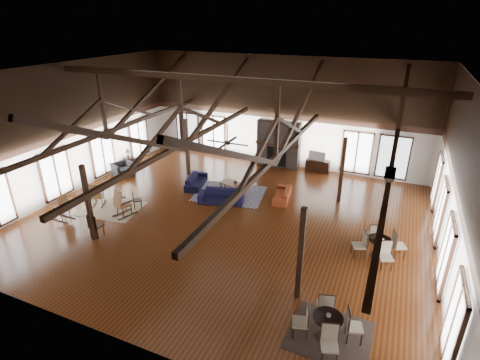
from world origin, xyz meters
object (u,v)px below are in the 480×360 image
at_px(sofa_navy_left, 196,181).
at_px(cafe_table_far, 379,244).
at_px(sofa_navy_front, 221,196).
at_px(coffee_table, 233,184).
at_px(sofa_orange, 282,194).
at_px(armchair, 123,169).
at_px(cafe_table_near, 327,323).
at_px(tv_console, 318,166).

bearing_deg(sofa_navy_left, cafe_table_far, -120.66).
xyz_separation_m(sofa_navy_front, coffee_table, (0.10, 1.13, 0.15)).
bearing_deg(sofa_navy_left, coffee_table, -104.00).
xyz_separation_m(coffee_table, cafe_table_far, (6.86, -2.69, 0.04)).
bearing_deg(sofa_orange, armchair, -94.94).
height_order(sofa_navy_left, sofa_orange, sofa_navy_left).
distance_m(armchair, cafe_table_near, 14.06).
bearing_deg(sofa_navy_front, tv_console, 45.30).
xyz_separation_m(sofa_navy_front, cafe_table_near, (6.04, -5.97, 0.18)).
height_order(coffee_table, armchair, armchair).
relative_size(armchair, cafe_table_near, 0.55).
xyz_separation_m(coffee_table, cafe_table_near, (5.94, -7.10, 0.04)).
height_order(sofa_navy_front, armchair, armchair).
height_order(sofa_navy_front, sofa_orange, sofa_navy_front).
relative_size(sofa_navy_front, armchair, 1.97).
bearing_deg(sofa_navy_front, sofa_navy_left, 135.02).
bearing_deg(sofa_navy_front, armchair, 157.87).
xyz_separation_m(sofa_navy_left, cafe_table_far, (8.91, -2.69, 0.21)).
height_order(sofa_navy_left, armchair, armchair).
bearing_deg(coffee_table, sofa_orange, 26.29).
height_order(sofa_orange, coffee_table, sofa_orange).
relative_size(sofa_orange, cafe_table_near, 0.92).
bearing_deg(armchair, tv_console, -40.57).
relative_size(sofa_navy_front, sofa_orange, 1.18).
relative_size(sofa_navy_left, armchair, 1.80).
distance_m(sofa_orange, cafe_table_near, 8.20).
bearing_deg(sofa_orange, cafe_table_far, 47.74).
relative_size(cafe_table_near, cafe_table_far, 1.00).
bearing_deg(sofa_navy_front, cafe_table_near, -59.42).
height_order(coffee_table, cafe_table_far, cafe_table_far).
bearing_deg(cafe_table_far, sofa_navy_front, 167.41).
distance_m(armchair, tv_console, 10.57).
bearing_deg(coffee_table, tv_console, 74.49).
relative_size(sofa_navy_left, coffee_table, 1.29).
bearing_deg(sofa_navy_left, cafe_table_near, -145.51).
xyz_separation_m(sofa_navy_front, tv_console, (3.18, 5.52, 0.02)).
distance_m(sofa_navy_front, cafe_table_near, 8.49).
xyz_separation_m(armchair, tv_console, (9.46, 4.70, -0.02)).
height_order(sofa_navy_left, cafe_table_near, cafe_table_near).
height_order(sofa_navy_left, coffee_table, sofa_navy_left).
bearing_deg(coffee_table, cafe_table_far, -1.82).
bearing_deg(armchair, cafe_table_near, -95.85).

